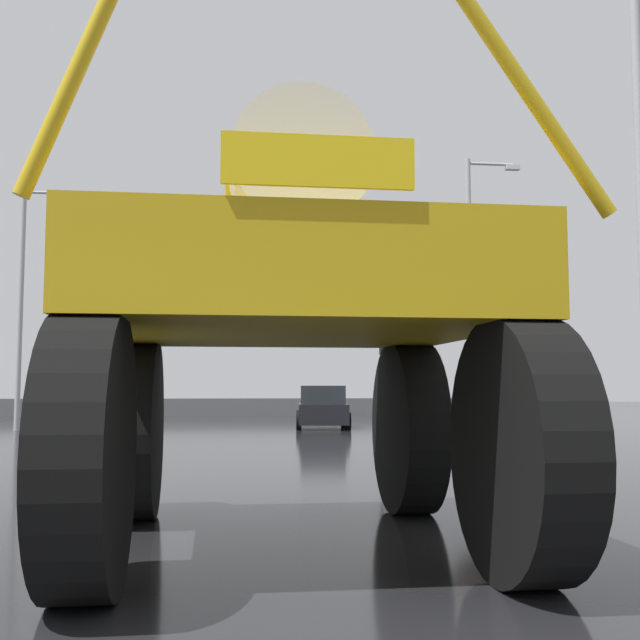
# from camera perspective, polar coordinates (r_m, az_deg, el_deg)

# --- Properties ---
(ground_plane) EXTENTS (120.00, 120.00, 0.00)m
(ground_plane) POSITION_cam_1_polar(r_m,az_deg,el_deg) (19.92, -7.50, -9.05)
(ground_plane) COLOR black
(oversize_sprayer) EXTENTS (4.32, 5.35, 4.76)m
(oversize_sprayer) POSITION_cam_1_polar(r_m,az_deg,el_deg) (7.26, -2.19, -0.20)
(oversize_sprayer) COLOR black
(oversize_sprayer) RESTS_ON ground
(sedan_ahead) EXTENTS (2.16, 4.23, 1.52)m
(sedan_ahead) POSITION_cam_1_polar(r_m,az_deg,el_deg) (28.48, 0.17, -6.42)
(sedan_ahead) COLOR black
(sedan_ahead) RESTS_ON ground
(traffic_signal_near_right) EXTENTS (0.24, 0.54, 4.12)m
(traffic_signal_near_right) POSITION_cam_1_polar(r_m,az_deg,el_deg) (12.76, 6.30, 2.15)
(traffic_signal_near_right) COLOR #A8AAAF
(traffic_signal_near_right) RESTS_ON ground
(traffic_signal_far_left) EXTENTS (0.24, 0.55, 3.92)m
(traffic_signal_far_left) POSITION_cam_1_polar(r_m,az_deg,el_deg) (26.95, -13.55, -1.79)
(traffic_signal_far_left) COLOR #A8AAAF
(traffic_signal_far_left) RESTS_ON ground
(traffic_signal_far_right) EXTENTS (0.24, 0.55, 3.53)m
(traffic_signal_far_right) POSITION_cam_1_polar(r_m,az_deg,el_deg) (27.26, 4.66, -2.55)
(traffic_signal_far_right) COLOR #A8AAAF
(traffic_signal_far_right) RESTS_ON ground
(streetlight_far_left) EXTENTS (1.64, 0.24, 8.34)m
(streetlight_far_left) POSITION_cam_1_polar(r_m,az_deg,el_deg) (28.65, -20.70, 1.68)
(streetlight_far_left) COLOR #A8AAAF
(streetlight_far_left) RESTS_ON ground
(streetlight_far_right) EXTENTS (1.94, 0.24, 9.31)m
(streetlight_far_right) POSITION_cam_1_polar(r_m,az_deg,el_deg) (27.23, 11.08, 2.91)
(streetlight_far_right) COLOR #A8AAAF
(streetlight_far_right) RESTS_ON ground
(bare_tree_right) EXTENTS (3.21, 3.21, 6.00)m
(bare_tree_right) POSITION_cam_1_polar(r_m,az_deg,el_deg) (24.58, 12.73, 2.57)
(bare_tree_right) COLOR #473828
(bare_tree_right) RESTS_ON ground
(roadside_barrier) EXTENTS (24.66, 0.24, 0.90)m
(roadside_barrier) POSITION_cam_1_polar(r_m,az_deg,el_deg) (41.43, -7.02, -6.30)
(roadside_barrier) COLOR #59595B
(roadside_barrier) RESTS_ON ground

